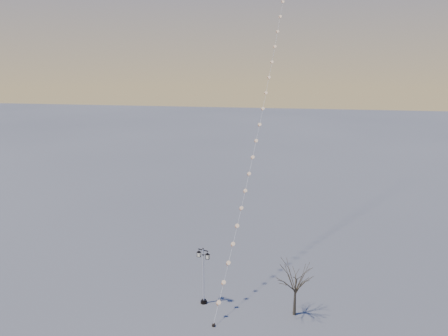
# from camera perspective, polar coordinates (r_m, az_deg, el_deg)

# --- Properties ---
(ground) EXTENTS (300.00, 300.00, 0.00)m
(ground) POSITION_cam_1_polar(r_m,az_deg,el_deg) (32.66, -3.27, -19.19)
(ground) COLOR #545455
(ground) RESTS_ON ground
(street_lamp) EXTENTS (1.10, 0.65, 4.51)m
(street_lamp) POSITION_cam_1_polar(r_m,az_deg,el_deg) (33.11, -2.74, -13.70)
(street_lamp) COLOR black
(street_lamp) RESTS_ON ground
(bare_tree) EXTENTS (2.30, 2.30, 3.81)m
(bare_tree) POSITION_cam_1_polar(r_m,az_deg,el_deg) (32.06, 9.46, -14.55)
(bare_tree) COLOR #393223
(bare_tree) RESTS_ON ground
(kite_train) EXTENTS (5.63, 36.06, 45.62)m
(kite_train) POSITION_cam_1_polar(r_m,az_deg,el_deg) (43.92, 6.87, 20.13)
(kite_train) COLOR black
(kite_train) RESTS_ON ground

